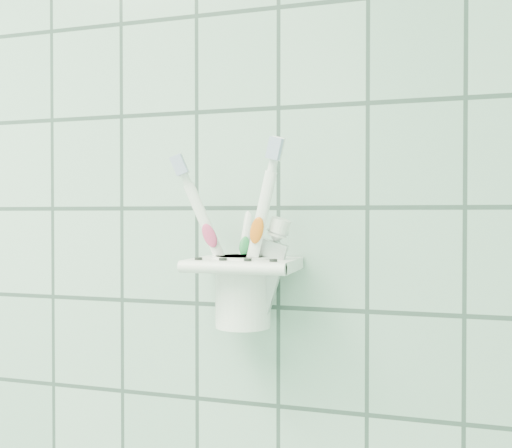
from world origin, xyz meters
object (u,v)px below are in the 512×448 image
Objects in this scene: cup at (243,288)px; holder_bracket at (244,266)px; toothbrush_pink at (245,229)px; toothbrush_blue at (232,245)px; toothbrush_orange at (238,228)px; toothpaste_tube at (253,259)px.

holder_bracket is at bearing -53.60° from cup.
toothbrush_pink is (-0.00, 0.02, 0.04)m from holder_bracket.
toothbrush_pink is at bearing 14.90° from toothbrush_blue.
toothbrush_pink is 0.96× the size of toothbrush_orange.
toothbrush_orange reaches higher than cup.
holder_bracket is 0.05m from toothbrush_orange.
toothpaste_tube reaches higher than cup.
cup is at bearing 171.14° from toothpaste_tube.
toothbrush_pink is 0.03m from toothbrush_orange.
toothpaste_tube reaches higher than holder_bracket.
toothbrush_orange is at bearing -117.25° from holder_bracket.
cup is at bearing 126.40° from holder_bracket.
toothbrush_pink reaches higher than toothpaste_tube.
holder_bracket is 1.45× the size of cup.
cup is 0.07m from toothbrush_pink.
toothbrush_blue is at bearing 161.88° from cup.
toothbrush_orange is (-0.00, -0.01, 0.05)m from holder_bracket.
toothbrush_orange is at bearing -101.19° from toothbrush_pink.
toothpaste_tube is (0.03, -0.01, -0.02)m from toothbrush_blue.
toothbrush_blue is (-0.01, -0.01, -0.02)m from toothbrush_pink.
cup is 0.05m from toothbrush_blue.
toothbrush_orange is at bearing -143.98° from toothpaste_tube.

